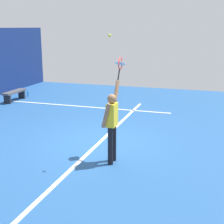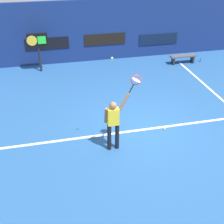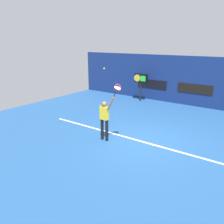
# 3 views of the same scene
# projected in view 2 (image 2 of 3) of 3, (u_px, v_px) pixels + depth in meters

# --- Properties ---
(ground_plane) EXTENTS (18.00, 18.00, 0.00)m
(ground_plane) POSITION_uv_depth(u_px,v_px,m) (144.00, 129.00, 10.07)
(ground_plane) COLOR #23518C
(back_wall) EXTENTS (18.00, 0.20, 3.14)m
(back_wall) POSITION_uv_depth(u_px,v_px,m) (104.00, 30.00, 15.03)
(back_wall) COLOR navy
(back_wall) RESTS_ON ground_plane
(sponsor_banner_center) EXTENTS (2.20, 0.03, 0.60)m
(sponsor_banner_center) POSITION_uv_depth(u_px,v_px,m) (105.00, 39.00, 15.16)
(sponsor_banner_center) COLOR black
(sponsor_banner_portside) EXTENTS (2.20, 0.03, 0.60)m
(sponsor_banner_portside) POSITION_uv_depth(u_px,v_px,m) (47.00, 44.00, 14.61)
(sponsor_banner_portside) COLOR black
(sponsor_banner_starboard) EXTENTS (2.20, 0.03, 0.60)m
(sponsor_banner_starboard) POSITION_uv_depth(u_px,v_px,m) (158.00, 39.00, 15.83)
(sponsor_banner_starboard) COLOR #0C1933
(court_baseline) EXTENTS (10.00, 0.10, 0.01)m
(court_baseline) POSITION_uv_depth(u_px,v_px,m) (144.00, 129.00, 10.05)
(court_baseline) COLOR white
(court_baseline) RESTS_ON ground_plane
(court_sideline) EXTENTS (0.10, 7.00, 0.01)m
(court_sideline) POSITION_uv_depth(u_px,v_px,m) (213.00, 92.00, 12.45)
(court_sideline) COLOR white
(court_sideline) RESTS_ON ground_plane
(tennis_player) EXTENTS (0.75, 0.31, 1.95)m
(tennis_player) POSITION_uv_depth(u_px,v_px,m) (113.00, 122.00, 8.65)
(tennis_player) COLOR black
(tennis_player) RESTS_ON ground_plane
(tennis_racket) EXTENTS (0.43, 0.27, 0.62)m
(tennis_racket) POSITION_uv_depth(u_px,v_px,m) (136.00, 81.00, 8.09)
(tennis_racket) COLOR black
(tennis_ball) EXTENTS (0.07, 0.07, 0.07)m
(tennis_ball) POSITION_uv_depth(u_px,v_px,m) (112.00, 58.00, 7.63)
(tennis_ball) COLOR #CCE033
(scoreboard_clock) EXTENTS (0.96, 0.20, 1.90)m
(scoreboard_clock) POSITION_uv_depth(u_px,v_px,m) (37.00, 42.00, 13.64)
(scoreboard_clock) COLOR black
(scoreboard_clock) RESTS_ON ground_plane
(court_bench) EXTENTS (1.40, 0.36, 0.45)m
(court_bench) POSITION_uv_depth(u_px,v_px,m) (183.00, 57.00, 15.14)
(court_bench) COLOR #4C4C51
(court_bench) RESTS_ON ground_plane
(water_bottle) EXTENTS (0.07, 0.07, 0.24)m
(water_bottle) POSITION_uv_depth(u_px,v_px,m) (201.00, 59.00, 15.45)
(water_bottle) COLOR #338CD8
(water_bottle) RESTS_ON ground_plane
(spare_ball) EXTENTS (0.07, 0.07, 0.07)m
(spare_ball) POSITION_uv_depth(u_px,v_px,m) (165.00, 129.00, 10.02)
(spare_ball) COLOR #CCE033
(spare_ball) RESTS_ON ground_plane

